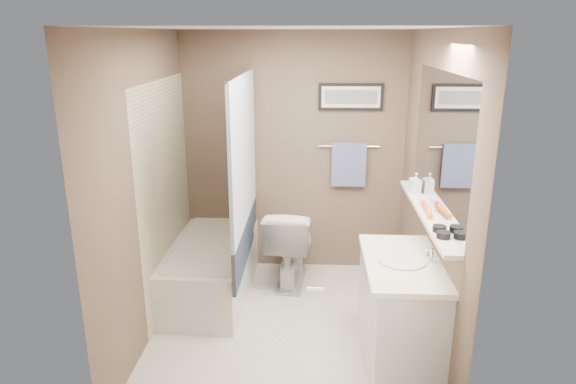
{
  "coord_description": "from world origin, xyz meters",
  "views": [
    {
      "loc": [
        0.2,
        -3.76,
        2.37
      ],
      "look_at": [
        0.0,
        0.15,
        1.15
      ],
      "focal_mm": 32.0,
      "sensor_mm": 36.0,
      "label": 1
    }
  ],
  "objects_px": {
    "toilet": "(290,245)",
    "candle_bowl_far": "(439,229)",
    "candle_bowl_near": "(443,235)",
    "bathtub": "(211,268)",
    "hair_brush_front": "(429,212)",
    "vanity": "(401,316)",
    "glass_jar": "(414,184)",
    "soap_bottle": "(416,183)",
    "hair_brush_back": "(426,207)"
  },
  "relations": [
    {
      "from": "toilet",
      "to": "candle_bowl_far",
      "type": "distance_m",
      "value": 1.92
    },
    {
      "from": "candle_bowl_far",
      "to": "candle_bowl_near",
      "type": "bearing_deg",
      "value": -90.0
    },
    {
      "from": "bathtub",
      "to": "toilet",
      "type": "distance_m",
      "value": 0.8
    },
    {
      "from": "bathtub",
      "to": "hair_brush_front",
      "type": "xyz_separation_m",
      "value": [
        1.79,
        -0.82,
        0.89
      ]
    },
    {
      "from": "candle_bowl_near",
      "to": "candle_bowl_far",
      "type": "xyz_separation_m",
      "value": [
        0.0,
        0.11,
        0.0
      ]
    },
    {
      "from": "vanity",
      "to": "hair_brush_front",
      "type": "distance_m",
      "value": 0.79
    },
    {
      "from": "candle_bowl_far",
      "to": "glass_jar",
      "type": "xyz_separation_m",
      "value": [
        0.0,
        0.94,
        0.03
      ]
    },
    {
      "from": "candle_bowl_near",
      "to": "candle_bowl_far",
      "type": "height_order",
      "value": "same"
    },
    {
      "from": "toilet",
      "to": "glass_jar",
      "type": "distance_m",
      "value": 1.39
    },
    {
      "from": "candle_bowl_near",
      "to": "hair_brush_front",
      "type": "xyz_separation_m",
      "value": [
        0.0,
        0.44,
        0.0
      ]
    },
    {
      "from": "candle_bowl_far",
      "to": "hair_brush_front",
      "type": "height_order",
      "value": "hair_brush_front"
    },
    {
      "from": "toilet",
      "to": "glass_jar",
      "type": "relative_size",
      "value": 7.83
    },
    {
      "from": "bathtub",
      "to": "candle_bowl_far",
      "type": "height_order",
      "value": "candle_bowl_far"
    },
    {
      "from": "soap_bottle",
      "to": "bathtub",
      "type": "bearing_deg",
      "value": 170.57
    },
    {
      "from": "toilet",
      "to": "soap_bottle",
      "type": "xyz_separation_m",
      "value": [
        1.05,
        -0.56,
        0.81
      ]
    },
    {
      "from": "vanity",
      "to": "candle_bowl_near",
      "type": "bearing_deg",
      "value": -54.17
    },
    {
      "from": "candle_bowl_near",
      "to": "toilet",
      "type": "bearing_deg",
      "value": 124.36
    },
    {
      "from": "candle_bowl_far",
      "to": "toilet",
      "type": "bearing_deg",
      "value": 126.32
    },
    {
      "from": "bathtub",
      "to": "toilet",
      "type": "bearing_deg",
      "value": 22.03
    },
    {
      "from": "vanity",
      "to": "hair_brush_front",
      "type": "height_order",
      "value": "hair_brush_front"
    },
    {
      "from": "toilet",
      "to": "candle_bowl_far",
      "type": "height_order",
      "value": "candle_bowl_far"
    },
    {
      "from": "candle_bowl_far",
      "to": "soap_bottle",
      "type": "bearing_deg",
      "value": 90.0
    },
    {
      "from": "toilet",
      "to": "hair_brush_back",
      "type": "relative_size",
      "value": 3.56
    },
    {
      "from": "toilet",
      "to": "candle_bowl_near",
      "type": "bearing_deg",
      "value": 129.39
    },
    {
      "from": "hair_brush_back",
      "to": "bathtub",
      "type": "bearing_deg",
      "value": 157.68
    },
    {
      "from": "toilet",
      "to": "vanity",
      "type": "xyz_separation_m",
      "value": [
        0.86,
        -1.3,
        0.01
      ]
    },
    {
      "from": "toilet",
      "to": "hair_brush_back",
      "type": "bearing_deg",
      "value": 141.36
    },
    {
      "from": "bathtub",
      "to": "soap_bottle",
      "type": "xyz_separation_m",
      "value": [
        1.79,
        -0.3,
        0.95
      ]
    },
    {
      "from": "soap_bottle",
      "to": "glass_jar",
      "type": "bearing_deg",
      "value": 90.0
    },
    {
      "from": "hair_brush_front",
      "to": "soap_bottle",
      "type": "xyz_separation_m",
      "value": [
        0.0,
        0.53,
        0.06
      ]
    },
    {
      "from": "bathtub",
      "to": "soap_bottle",
      "type": "height_order",
      "value": "soap_bottle"
    },
    {
      "from": "vanity",
      "to": "candle_bowl_far",
      "type": "relative_size",
      "value": 10.0
    },
    {
      "from": "toilet",
      "to": "soap_bottle",
      "type": "distance_m",
      "value": 1.44
    },
    {
      "from": "toilet",
      "to": "soap_bottle",
      "type": "relative_size",
      "value": 4.68
    },
    {
      "from": "bathtub",
      "to": "vanity",
      "type": "relative_size",
      "value": 1.67
    },
    {
      "from": "vanity",
      "to": "hair_brush_back",
      "type": "distance_m",
      "value": 0.82
    },
    {
      "from": "vanity",
      "to": "candle_bowl_near",
      "type": "relative_size",
      "value": 10.0
    },
    {
      "from": "glass_jar",
      "to": "candle_bowl_near",
      "type": "bearing_deg",
      "value": -90.0
    },
    {
      "from": "candle_bowl_near",
      "to": "hair_brush_back",
      "type": "height_order",
      "value": "hair_brush_back"
    },
    {
      "from": "candle_bowl_near",
      "to": "hair_brush_front",
      "type": "height_order",
      "value": "hair_brush_front"
    },
    {
      "from": "glass_jar",
      "to": "hair_brush_back",
      "type": "bearing_deg",
      "value": -90.0
    },
    {
      "from": "vanity",
      "to": "hair_brush_front",
      "type": "xyz_separation_m",
      "value": [
        0.19,
        0.21,
        0.74
      ]
    },
    {
      "from": "hair_brush_back",
      "to": "toilet",
      "type": "bearing_deg",
      "value": 136.34
    },
    {
      "from": "vanity",
      "to": "soap_bottle",
      "type": "xyz_separation_m",
      "value": [
        0.19,
        0.73,
        0.8
      ]
    },
    {
      "from": "toilet",
      "to": "glass_jar",
      "type": "xyz_separation_m",
      "value": [
        1.05,
        -0.49,
        0.77
      ]
    },
    {
      "from": "bathtub",
      "to": "glass_jar",
      "type": "relative_size",
      "value": 15.0
    },
    {
      "from": "bathtub",
      "to": "soap_bottle",
      "type": "bearing_deg",
      "value": -7.38
    },
    {
      "from": "bathtub",
      "to": "hair_brush_front",
      "type": "relative_size",
      "value": 6.82
    },
    {
      "from": "bathtub",
      "to": "soap_bottle",
      "type": "relative_size",
      "value": 8.97
    },
    {
      "from": "candle_bowl_near",
      "to": "soap_bottle",
      "type": "xyz_separation_m",
      "value": [
        0.0,
        0.97,
        0.06
      ]
    }
  ]
}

